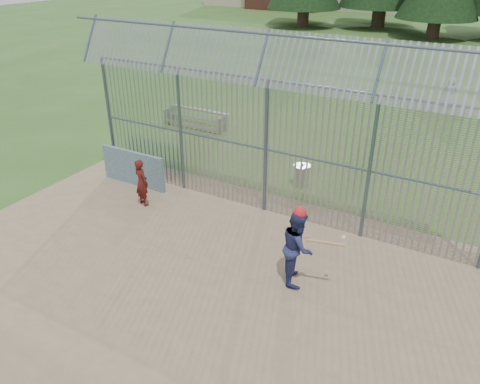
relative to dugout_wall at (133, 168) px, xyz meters
The scene contains 10 objects.
ground 5.47m from the dugout_wall, 32.23° to the right, with size 120.00×120.00×0.00m, color #2D511E.
dirt_infield 5.75m from the dugout_wall, 36.47° to the right, with size 14.00×10.00×0.02m, color #756047.
dugout_wall is the anchor object (origin of this frame).
batter 7.11m from the dugout_wall, 16.90° to the right, with size 0.90×0.70×1.86m, color navy.
onlooker 1.50m from the dugout_wall, 38.88° to the right, with size 0.55×0.36×1.50m, color maroon.
bg_kid_standing 16.74m from the dugout_wall, 61.90° to the left, with size 0.73×0.47×1.48m, color gray.
batting_gear 7.31m from the dugout_wall, 16.80° to the right, with size 1.27×0.43×0.67m.
trash_can 5.63m from the dugout_wall, 28.85° to the left, with size 0.56×0.56×0.82m.
bleacher 6.03m from the dugout_wall, 104.30° to the left, with size 3.00×0.95×0.72m.
backstop_fence 6.66m from the dugout_wall, ahead, with size 20.09×0.81×5.30m.
Camera 1 is at (5.49, -7.71, 7.09)m, focal length 35.00 mm.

